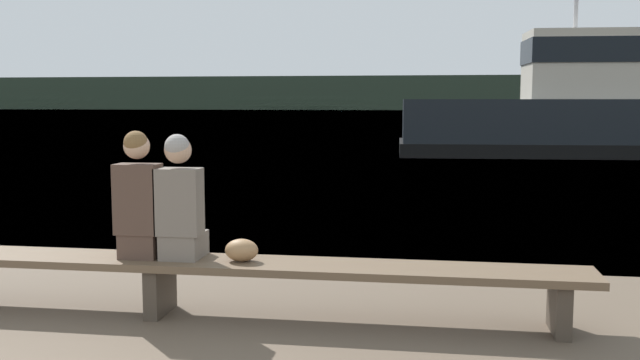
{
  "coord_description": "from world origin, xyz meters",
  "views": [
    {
      "loc": [
        2.66,
        -2.41,
        1.81
      ],
      "look_at": [
        1.31,
        6.22,
        0.83
      ],
      "focal_mm": 40.0,
      "sensor_mm": 36.0,
      "label": 1
    }
  ],
  "objects_px": {
    "person_left": "(139,201)",
    "shopping_bag": "(242,250)",
    "person_right": "(180,203)",
    "tugboat_red": "(570,116)",
    "bench_main": "(160,268)"
  },
  "relations": [
    {
      "from": "shopping_bag",
      "to": "person_left",
      "type": "bearing_deg",
      "value": 179.27
    },
    {
      "from": "person_right",
      "to": "tugboat_red",
      "type": "xyz_separation_m",
      "value": [
        6.58,
        18.91,
        0.32
      ]
    },
    {
      "from": "tugboat_red",
      "to": "person_right",
      "type": "bearing_deg",
      "value": 158.08
    },
    {
      "from": "person_left",
      "to": "person_right",
      "type": "distance_m",
      "value": 0.36
    },
    {
      "from": "shopping_bag",
      "to": "bench_main",
      "type": "bearing_deg",
      "value": 179.51
    },
    {
      "from": "bench_main",
      "to": "shopping_bag",
      "type": "relative_size",
      "value": 25.66
    },
    {
      "from": "person_left",
      "to": "shopping_bag",
      "type": "relative_size",
      "value": 3.88
    },
    {
      "from": "bench_main",
      "to": "tugboat_red",
      "type": "height_order",
      "value": "tugboat_red"
    },
    {
      "from": "bench_main",
      "to": "tugboat_red",
      "type": "bearing_deg",
      "value": 70.29
    },
    {
      "from": "shopping_bag",
      "to": "tugboat_red",
      "type": "xyz_separation_m",
      "value": [
        6.06,
        18.92,
        0.7
      ]
    },
    {
      "from": "person_left",
      "to": "person_right",
      "type": "bearing_deg",
      "value": 0.01
    },
    {
      "from": "person_left",
      "to": "shopping_bag",
      "type": "xyz_separation_m",
      "value": [
        0.89,
        -0.01,
        -0.39
      ]
    },
    {
      "from": "bench_main",
      "to": "shopping_bag",
      "type": "xyz_separation_m",
      "value": [
        0.72,
        -0.01,
        0.18
      ]
    },
    {
      "from": "bench_main",
      "to": "person_left",
      "type": "distance_m",
      "value": 0.59
    },
    {
      "from": "person_left",
      "to": "tugboat_red",
      "type": "relative_size",
      "value": 0.1
    }
  ]
}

